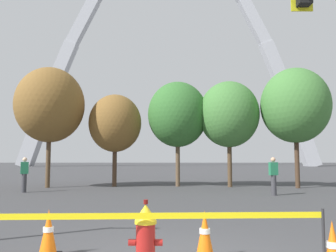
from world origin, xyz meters
name	(u,v)px	position (x,y,z in m)	size (l,w,h in m)	color
fire_hydrant	(146,239)	(-0.43, -0.67, 0.47)	(0.46, 0.48, 0.99)	#5E0F0D
caution_tape_barrier	(149,232)	(-0.37, -0.87, 0.60)	(4.64, 0.23, 0.88)	#232326
traffic_cone_by_hydrant	(333,249)	(2.05, -0.77, 0.36)	(0.36, 0.36, 0.73)	black
traffic_cone_mid_sidewalk	(205,235)	(0.45, 0.13, 0.36)	(0.36, 0.36, 0.73)	black
traffic_cone_curb_edge	(49,233)	(-2.04, 0.26, 0.36)	(0.36, 0.36, 0.73)	black
monument_arch	(169,60)	(0.00, 63.46, 20.68)	(57.52, 2.61, 46.84)	#B2B5BC
tree_far_left	(50,105)	(-6.49, 13.59, 4.40)	(3.68, 3.68, 6.44)	brown
tree_left_mid	(115,123)	(-3.07, 14.35, 3.48)	(2.91, 2.91, 5.09)	#473323
tree_center_left	(178,115)	(0.42, 14.48, 3.99)	(3.33, 3.33, 5.83)	brown
tree_center_right	(229,114)	(3.23, 14.06, 3.95)	(3.30, 3.30, 5.77)	brown
tree_right_mid	(295,105)	(6.63, 13.32, 4.33)	(3.62, 3.62, 6.33)	#473323
pedestrian_walking_left	(24,174)	(-6.68, 10.94, 0.82)	(0.39, 0.32, 1.59)	#38383D
pedestrian_standing_center	(274,176)	(4.31, 9.65, 0.82)	(0.37, 0.26, 1.59)	#38383D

